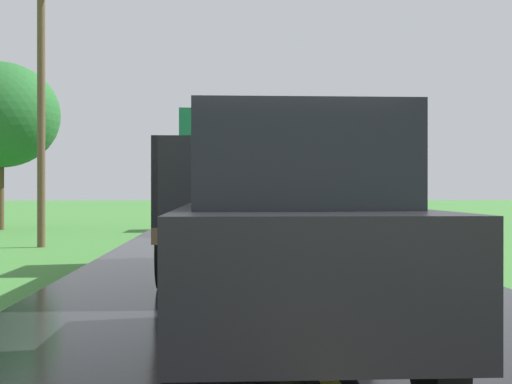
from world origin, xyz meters
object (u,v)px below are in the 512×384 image
object	(u,v)px
banana_truck_near	(238,188)
utility_pole_roadside	(41,94)
banana_truck_far	(240,190)
following_car	(291,236)
roadside_tree_mid_right	(0,115)

from	to	relation	value
banana_truck_near	utility_pole_roadside	bearing A→B (deg)	130.43
banana_truck_far	utility_pole_roadside	xyz separation A→B (m)	(-5.20, -6.44, 2.38)
following_car	banana_truck_near	bearing A→B (deg)	92.00
banana_truck_far	utility_pole_roadside	distance (m)	8.62
roadside_tree_mid_right	utility_pole_roadside	bearing A→B (deg)	-66.21
banana_truck_near	utility_pole_roadside	distance (m)	7.79
banana_truck_far	roadside_tree_mid_right	xyz separation A→B (m)	(-8.71, 1.51, 2.72)
roadside_tree_mid_right	following_car	size ratio (longest dim) A/B	1.49
banana_truck_far	following_car	world-z (taller)	banana_truck_far
banana_truck_far	utility_pole_roadside	size ratio (longest dim) A/B	0.82
roadside_tree_mid_right	following_car	world-z (taller)	roadside_tree_mid_right
utility_pole_roadside	banana_truck_far	bearing A→B (deg)	51.07
banana_truck_near	roadside_tree_mid_right	xyz separation A→B (m)	(-8.32, 13.60, 2.72)
banana_truck_near	following_car	world-z (taller)	banana_truck_near
following_car	roadside_tree_mid_right	bearing A→B (deg)	112.91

